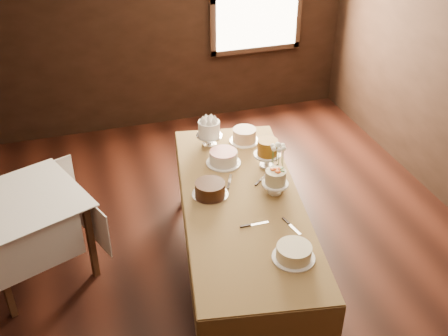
# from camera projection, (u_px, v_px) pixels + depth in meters

# --- Properties ---
(floor) EXTENTS (5.00, 6.00, 0.01)m
(floor) POSITION_uv_depth(u_px,v_px,m) (230.00, 265.00, 5.10)
(floor) COLOR black
(floor) RESTS_ON ground
(wall_back) EXTENTS (5.00, 0.02, 2.80)m
(wall_back) POSITION_uv_depth(u_px,v_px,m) (157.00, 21.00, 6.75)
(wall_back) COLOR black
(wall_back) RESTS_ON ground
(display_table) EXTENTS (1.41, 2.67, 0.79)m
(display_table) POSITION_uv_depth(u_px,v_px,m) (242.00, 205.00, 4.66)
(display_table) COLOR #462A18
(display_table) RESTS_ON ground
(side_table) EXTENTS (1.23, 1.23, 0.80)m
(side_table) POSITION_uv_depth(u_px,v_px,m) (24.00, 208.00, 4.66)
(side_table) COLOR #462A18
(side_table) RESTS_ON ground
(cake_meringue) EXTENTS (0.30, 0.30, 0.27)m
(cake_meringue) POSITION_uv_depth(u_px,v_px,m) (209.00, 134.00, 5.34)
(cake_meringue) COLOR silver
(cake_meringue) RESTS_ON display_table
(cake_speckled) EXTENTS (0.30, 0.30, 0.14)m
(cake_speckled) POSITION_uv_depth(u_px,v_px,m) (244.00, 136.00, 5.43)
(cake_speckled) COLOR white
(cake_speckled) RESTS_ON display_table
(cake_lattice) EXTENTS (0.34, 0.34, 0.12)m
(cake_lattice) POSITION_uv_depth(u_px,v_px,m) (223.00, 158.00, 5.09)
(cake_lattice) COLOR white
(cake_lattice) RESTS_ON display_table
(cake_caramel) EXTENTS (0.25, 0.25, 0.29)m
(cake_caramel) POSITION_uv_depth(u_px,v_px,m) (267.00, 155.00, 5.02)
(cake_caramel) COLOR white
(cake_caramel) RESTS_ON display_table
(cake_chocolate) EXTENTS (0.34, 0.34, 0.12)m
(cake_chocolate) POSITION_uv_depth(u_px,v_px,m) (210.00, 189.00, 4.66)
(cake_chocolate) COLOR silver
(cake_chocolate) RESTS_ON display_table
(cake_flowers) EXTENTS (0.24, 0.24, 0.24)m
(cake_flowers) POSITION_uv_depth(u_px,v_px,m) (275.00, 183.00, 4.66)
(cake_flowers) COLOR white
(cake_flowers) RESTS_ON display_table
(cake_cream) EXTENTS (0.35, 0.35, 0.11)m
(cake_cream) POSITION_uv_depth(u_px,v_px,m) (294.00, 253.00, 3.98)
(cake_cream) COLOR white
(cake_cream) RESTS_ON display_table
(cake_server_a) EXTENTS (0.24, 0.03, 0.01)m
(cake_server_a) POSITION_uv_depth(u_px,v_px,m) (260.00, 223.00, 4.35)
(cake_server_a) COLOR silver
(cake_server_a) RESTS_ON display_table
(cake_server_b) EXTENTS (0.08, 0.24, 0.01)m
(cake_server_b) POSITION_uv_depth(u_px,v_px,m) (295.00, 229.00, 4.29)
(cake_server_b) COLOR silver
(cake_server_b) RESTS_ON display_table
(cake_server_c) EXTENTS (0.12, 0.23, 0.01)m
(cake_server_c) POSITION_uv_depth(u_px,v_px,m) (230.00, 179.00, 4.89)
(cake_server_c) COLOR silver
(cake_server_c) RESTS_ON display_table
(cake_server_d) EXTENTS (0.20, 0.17, 0.01)m
(cake_server_d) POSITION_uv_depth(u_px,v_px,m) (264.00, 177.00, 4.92)
(cake_server_d) COLOR silver
(cake_server_d) RESTS_ON display_table
(flower_vase) EXTENTS (0.16, 0.16, 0.15)m
(flower_vase) POSITION_uv_depth(u_px,v_px,m) (277.00, 172.00, 4.86)
(flower_vase) COLOR #2D2823
(flower_vase) RESTS_ON display_table
(flower_bouquet) EXTENTS (0.14, 0.14, 0.20)m
(flower_bouquet) POSITION_uv_depth(u_px,v_px,m) (278.00, 153.00, 4.76)
(flower_bouquet) COLOR white
(flower_bouquet) RESTS_ON flower_vase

